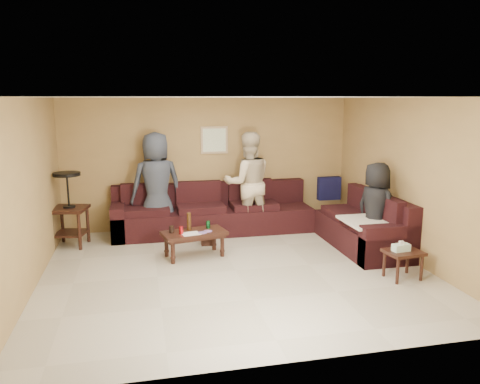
{
  "coord_description": "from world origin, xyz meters",
  "views": [
    {
      "loc": [
        -1.33,
        -6.37,
        2.49
      ],
      "look_at": [
        0.25,
        0.85,
        1.0
      ],
      "focal_mm": 35.0,
      "sensor_mm": 36.0,
      "label": 1
    }
  ],
  "objects": [
    {
      "name": "waste_bin",
      "position": [
        -0.23,
        1.33,
        0.13
      ],
      "size": [
        0.22,
        0.22,
        0.26
      ],
      "primitive_type": "cube",
      "rotation": [
        0.0,
        0.0,
        -0.05
      ],
      "color": "black",
      "rests_on": "ground"
    },
    {
      "name": "coffee_table",
      "position": [
        -0.52,
        0.75,
        0.36
      ],
      "size": [
        1.08,
        0.69,
        0.7
      ],
      "rotation": [
        0.0,
        0.0,
        0.21
      ],
      "color": "black",
      "rests_on": "ground"
    },
    {
      "name": "wall_art",
      "position": [
        0.1,
        2.48,
        1.7
      ],
      "size": [
        0.52,
        0.04,
        0.52
      ],
      "color": "tan",
      "rests_on": "ground"
    },
    {
      "name": "sectional_sofa",
      "position": [
        0.81,
        1.52,
        0.33
      ],
      "size": [
        4.65,
        2.9,
        0.97
      ],
      "color": "black",
      "rests_on": "ground"
    },
    {
      "name": "side_table_right",
      "position": [
        2.21,
        -0.79,
        0.36
      ],
      "size": [
        0.53,
        0.45,
        0.55
      ],
      "rotation": [
        0.0,
        0.0,
        0.11
      ],
      "color": "black",
      "rests_on": "ground"
    },
    {
      "name": "person_left",
      "position": [
        -1.03,
        2.08,
        0.95
      ],
      "size": [
        1.04,
        0.79,
        1.9
      ],
      "primitive_type": "imported",
      "rotation": [
        0.0,
        0.0,
        3.35
      ],
      "color": "#2E3541",
      "rests_on": "ground"
    },
    {
      "name": "person_right",
      "position": [
        2.35,
        0.28,
        0.75
      ],
      "size": [
        0.71,
        0.86,
        1.5
      ],
      "primitive_type": "imported",
      "rotation": [
        0.0,
        0.0,
        1.95
      ],
      "color": "black",
      "rests_on": "ground"
    },
    {
      "name": "person_middle",
      "position": [
        0.63,
        1.9,
        0.94
      ],
      "size": [
        0.92,
        0.72,
        1.89
      ],
      "primitive_type": "imported",
      "rotation": [
        0.0,
        0.0,
        3.15
      ],
      "color": "beige",
      "rests_on": "ground"
    },
    {
      "name": "room",
      "position": [
        0.0,
        0.0,
        1.66
      ],
      "size": [
        5.6,
        5.5,
        2.5
      ],
      "color": "#B6B19A",
      "rests_on": "ground"
    },
    {
      "name": "end_table_left",
      "position": [
        -2.51,
        1.76,
        0.66
      ],
      "size": [
        0.66,
        0.66,
        1.27
      ],
      "rotation": [
        0.0,
        0.0,
        -0.21
      ],
      "color": "black",
      "rests_on": "ground"
    }
  ]
}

